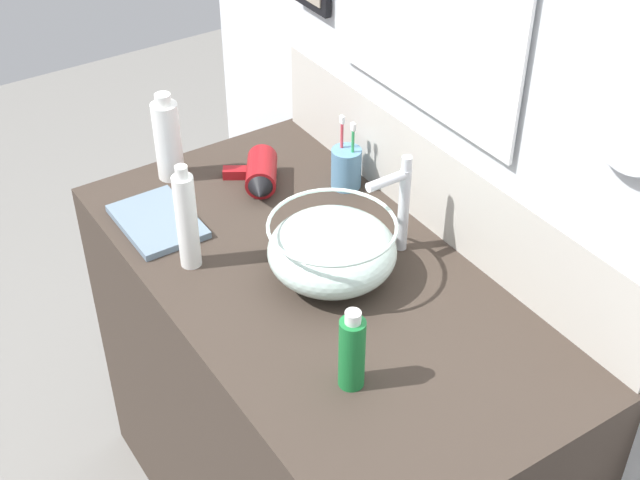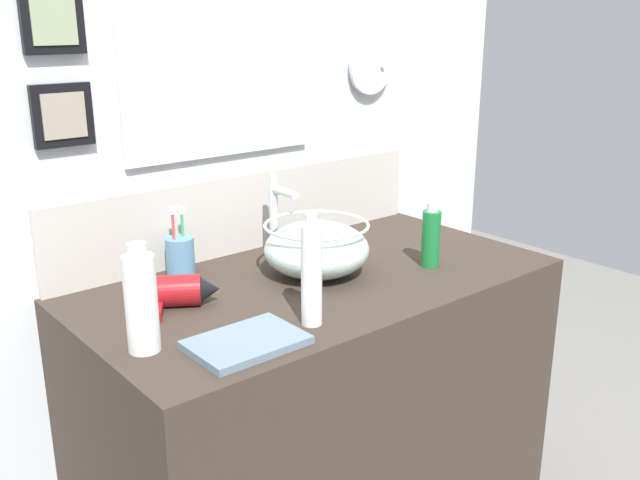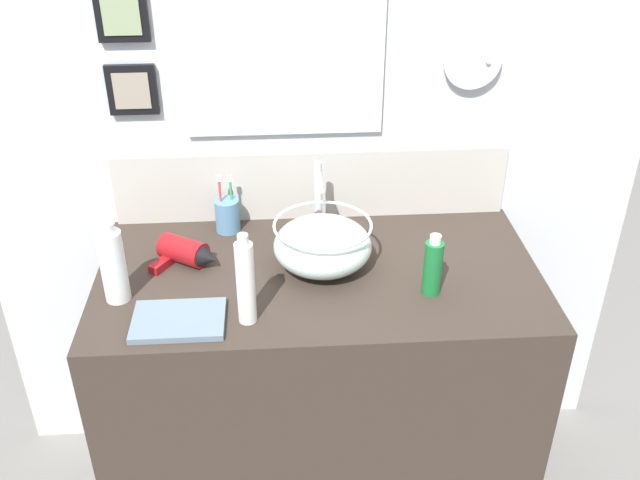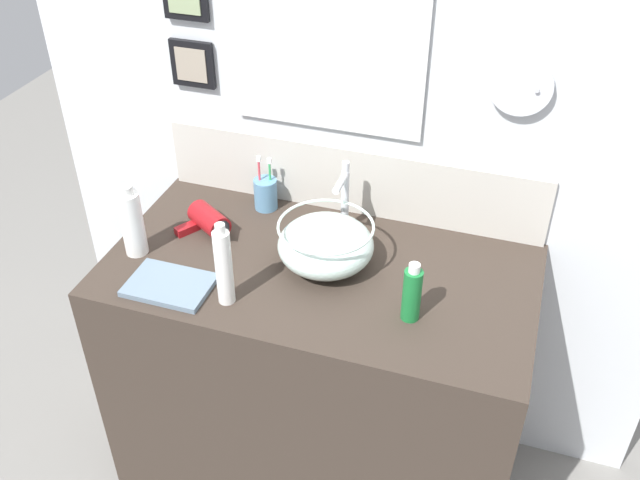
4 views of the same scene
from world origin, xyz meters
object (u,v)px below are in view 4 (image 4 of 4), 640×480
(shampoo_bottle, at_px, (412,294))
(hand_towel, at_px, (170,285))
(faucet, at_px, (344,194))
(toothbrush_cup, at_px, (266,193))
(lotion_bottle, at_px, (224,266))
(glass_bowl_sink, at_px, (326,244))
(hair_drier, at_px, (211,223))
(soap_dispenser, at_px, (132,222))

(shampoo_bottle, distance_m, hand_towel, 0.65)
(faucet, height_order, toothbrush_cup, faucet)
(shampoo_bottle, distance_m, lotion_bottle, 0.48)
(faucet, bearing_deg, glass_bowl_sink, -90.00)
(toothbrush_cup, bearing_deg, lotion_bottle, -81.51)
(toothbrush_cup, bearing_deg, faucet, -10.39)
(hair_drier, xyz_separation_m, lotion_bottle, (0.17, -0.27, 0.08))
(faucet, bearing_deg, toothbrush_cup, 169.61)
(hand_towel, bearing_deg, faucet, 47.04)
(toothbrush_cup, xyz_separation_m, hand_towel, (-0.10, -0.44, -0.04))
(soap_dispenser, xyz_separation_m, hand_towel, (0.16, -0.11, -0.09))
(hair_drier, height_order, hand_towel, hair_drier)
(toothbrush_cup, relative_size, lotion_bottle, 0.75)
(soap_dispenser, bearing_deg, shampoo_bottle, -1.94)
(toothbrush_cup, xyz_separation_m, shampoo_bottle, (0.53, -0.36, 0.03))
(glass_bowl_sink, distance_m, shampoo_bottle, 0.30)
(soap_dispenser, distance_m, hand_towel, 0.22)
(hair_drier, bearing_deg, glass_bowl_sink, -6.63)
(faucet, relative_size, lotion_bottle, 0.95)
(shampoo_bottle, relative_size, lotion_bottle, 0.70)
(toothbrush_cup, distance_m, shampoo_bottle, 0.64)
(glass_bowl_sink, relative_size, lotion_bottle, 1.09)
(lotion_bottle, bearing_deg, toothbrush_cup, 98.49)
(hair_drier, bearing_deg, soap_dispenser, -136.03)
(soap_dispenser, height_order, lotion_bottle, lotion_bottle)
(glass_bowl_sink, xyz_separation_m, toothbrush_cup, (-0.26, 0.22, -0.02))
(faucet, xyz_separation_m, soap_dispenser, (-0.53, -0.28, -0.03))
(shampoo_bottle, xyz_separation_m, hand_towel, (-0.64, -0.09, -0.07))
(faucet, xyz_separation_m, lotion_bottle, (-0.20, -0.39, -0.02))
(toothbrush_cup, bearing_deg, hand_towel, -102.93)
(soap_dispenser, bearing_deg, faucet, 27.91)
(faucet, distance_m, soap_dispenser, 0.60)
(toothbrush_cup, bearing_deg, soap_dispenser, -128.82)
(glass_bowl_sink, bearing_deg, soap_dispenser, -168.12)
(hair_drier, relative_size, soap_dispenser, 0.90)
(toothbrush_cup, relative_size, shampoo_bottle, 1.06)
(faucet, bearing_deg, hand_towel, -132.96)
(faucet, xyz_separation_m, hand_towel, (-0.37, -0.39, -0.12))
(shampoo_bottle, bearing_deg, hair_drier, 164.15)
(faucet, distance_m, shampoo_bottle, 0.41)
(glass_bowl_sink, relative_size, hair_drier, 1.34)
(hair_drier, bearing_deg, shampoo_bottle, -15.85)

